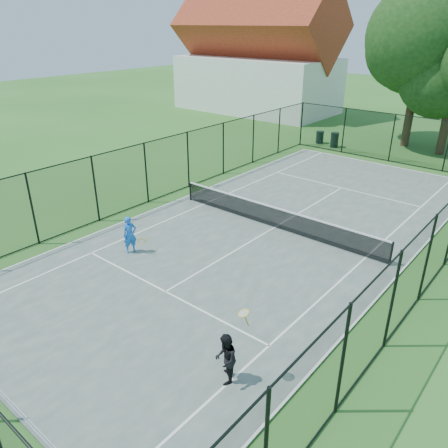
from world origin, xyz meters
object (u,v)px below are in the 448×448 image
Objects in this scene: player_blue at (130,235)px; trash_bin_left at (320,137)px; tennis_net at (275,217)px; trash_bin_right at (334,140)px; player_black at (226,359)px.

trash_bin_left is at bearing 97.57° from player_blue.
tennis_net is 15.34m from trash_bin_left.
player_blue reaches higher than trash_bin_right.
tennis_net is 14.58m from trash_bin_right.
player_black is at bearing -63.83° from tennis_net.
player_blue is at bearing 158.28° from player_black.
player_black is (8.29, -22.08, 0.23)m from trash_bin_right.
player_blue is 7.56m from player_black.
trash_bin_left is 0.60× the size of player_blue.
trash_bin_left is at bearing 165.96° from trash_bin_right.
player_black reaches higher than trash_bin_right.
trash_bin_left is at bearing 111.51° from tennis_net.
trash_bin_right is (1.34, -0.33, 0.08)m from trash_bin_left.
player_black reaches higher than player_blue.
player_black is (9.63, -22.41, 0.31)m from trash_bin_left.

